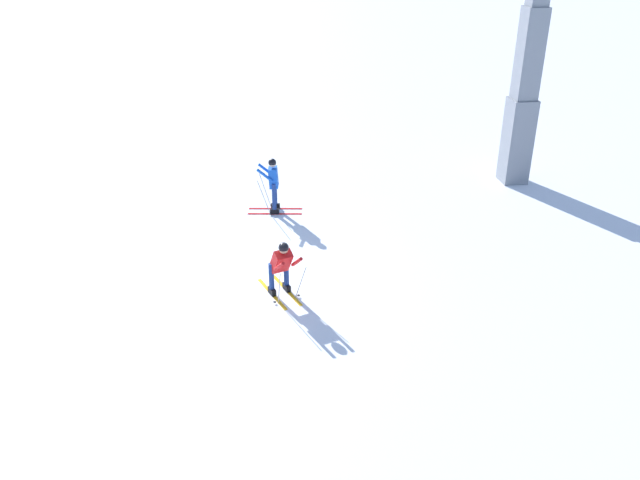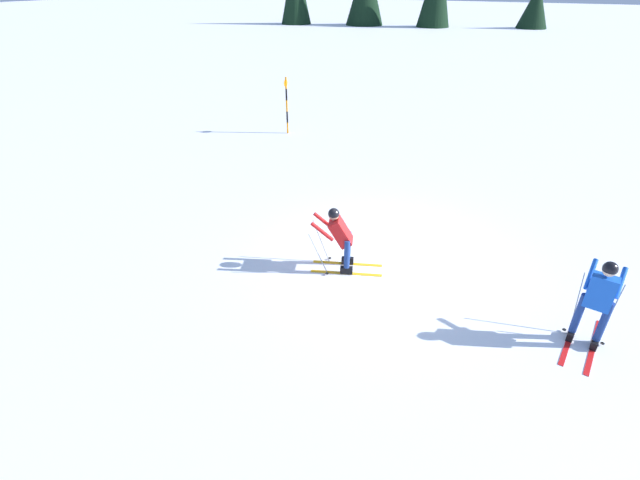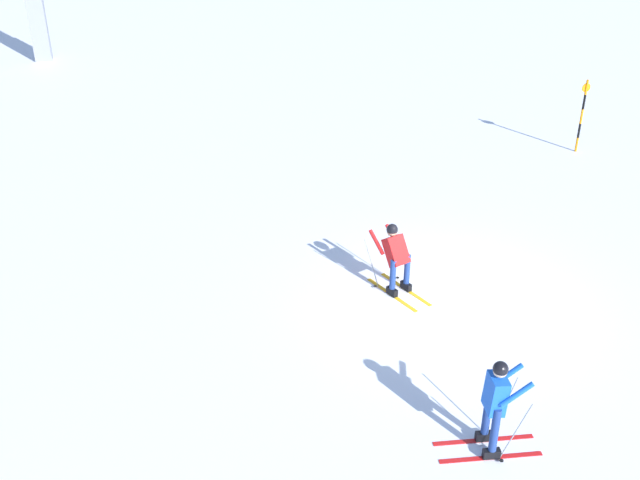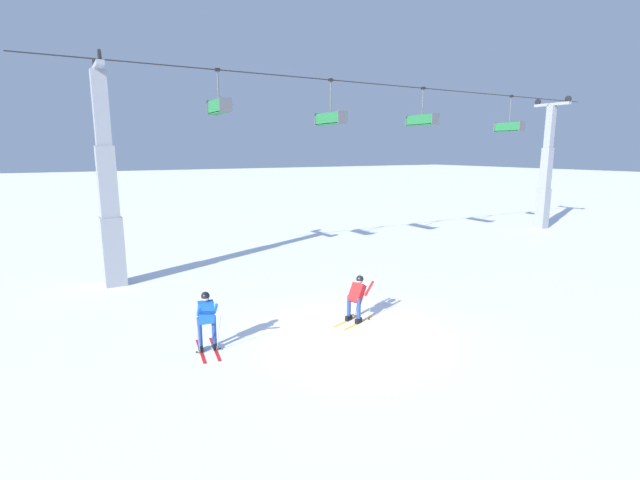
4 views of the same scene
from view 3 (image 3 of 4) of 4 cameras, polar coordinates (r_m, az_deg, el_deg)
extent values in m
plane|color=white|center=(16.26, 9.74, -4.65)|extent=(260.00, 260.00, 0.00)
cube|color=yellow|center=(16.31, 5.53, -4.20)|extent=(1.56, 0.64, 0.01)
cube|color=black|center=(16.26, 5.54, -3.95)|extent=(0.30, 0.20, 0.16)
cylinder|color=navy|center=(16.04, 5.61, -2.66)|extent=(0.13, 0.13, 0.69)
cube|color=yellow|center=(16.54, 6.60, -3.77)|extent=(1.56, 0.64, 0.01)
cube|color=black|center=(16.49, 6.61, -3.51)|extent=(0.30, 0.20, 0.16)
cylinder|color=navy|center=(16.27, 6.69, -2.24)|extent=(0.13, 0.13, 0.69)
cube|color=red|center=(16.04, 5.86, -0.82)|extent=(0.66, 0.58, 0.68)
sphere|color=tan|center=(15.96, 5.55, 0.69)|extent=(0.23, 0.23, 0.23)
sphere|color=black|center=(15.94, 5.56, 0.81)|extent=(0.25, 0.25, 0.25)
cylinder|color=red|center=(16.12, 4.36, -0.16)|extent=(0.51, 0.26, 0.45)
cylinder|color=gray|center=(16.43, 4.05, -2.04)|extent=(0.42, 0.29, 1.19)
cylinder|color=black|center=(16.50, 4.25, -3.56)|extent=(0.07, 0.07, 0.01)
cylinder|color=red|center=(16.38, 5.61, 0.27)|extent=(0.51, 0.26, 0.45)
cylinder|color=gray|center=(16.74, 5.52, -1.49)|extent=(0.49, 0.07, 1.19)
cylinder|color=black|center=(16.86, 5.96, -2.89)|extent=(0.07, 0.07, 0.01)
cube|color=gray|center=(36.49, -20.77, 15.02)|extent=(0.72, 0.72, 2.91)
cylinder|color=orange|center=(25.15, 19.08, 6.94)|extent=(0.07, 0.07, 0.46)
cylinder|color=black|center=(25.00, 19.25, 7.93)|extent=(0.07, 0.07, 0.46)
cylinder|color=orange|center=(24.86, 19.42, 8.93)|extent=(0.07, 0.07, 0.46)
cylinder|color=black|center=(24.72, 19.59, 9.94)|extent=(0.07, 0.07, 0.46)
cylinder|color=orange|center=(24.59, 19.77, 10.96)|extent=(0.07, 0.07, 0.46)
cylinder|color=orange|center=(24.61, 19.74, 10.94)|extent=(0.02, 0.28, 0.28)
cube|color=red|center=(12.98, 12.41, -14.75)|extent=(0.34, 1.69, 0.01)
cube|color=black|center=(12.93, 12.45, -14.47)|extent=(0.15, 0.29, 0.16)
cylinder|color=navy|center=(12.60, 12.69, -12.80)|extent=(0.13, 0.13, 0.84)
cube|color=red|center=(12.72, 12.97, -15.95)|extent=(0.34, 1.69, 0.01)
cube|color=black|center=(12.66, 13.01, -15.67)|extent=(0.15, 0.29, 0.16)
cylinder|color=navy|center=(12.32, 13.26, -13.98)|extent=(0.13, 0.13, 0.84)
cube|color=blue|center=(12.11, 13.34, -11.39)|extent=(0.46, 0.35, 0.64)
sphere|color=beige|center=(11.84, 13.66, -9.71)|extent=(0.23, 0.23, 0.23)
sphere|color=black|center=(11.82, 13.68, -9.58)|extent=(0.24, 0.24, 0.24)
cylinder|color=blue|center=(12.26, 14.15, -10.04)|extent=(0.16, 0.51, 0.44)
cylinder|color=gray|center=(12.76, 13.89, -12.48)|extent=(0.06, 0.40, 1.20)
cylinder|color=black|center=(13.08, 12.81, -14.18)|extent=(0.07, 0.07, 0.01)
cylinder|color=blue|center=(11.93, 14.88, -11.38)|extent=(0.16, 0.51, 0.44)
cylinder|color=gray|center=(12.38, 14.73, -14.11)|extent=(0.17, 0.37, 1.20)
cylinder|color=black|center=(12.64, 13.74, -16.10)|extent=(0.07, 0.07, 0.01)
camera|label=1|loc=(27.42, -2.22, 27.80)|focal=36.48mm
camera|label=2|loc=(10.37, -29.97, 8.46)|focal=25.17mm
camera|label=4|loc=(18.08, 59.00, 4.64)|focal=25.80mm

